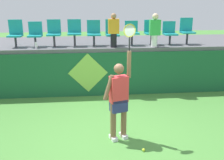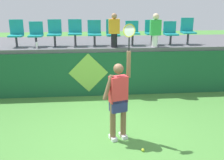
% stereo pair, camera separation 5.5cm
% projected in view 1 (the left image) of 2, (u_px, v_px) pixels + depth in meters
% --- Properties ---
extents(ground_plane, '(40.00, 40.00, 0.00)m').
position_uv_depth(ground_plane, '(115.00, 137.00, 6.27)').
color(ground_plane, '#478438').
extents(court_back_wall, '(11.25, 0.20, 1.43)m').
position_uv_depth(court_back_wall, '(105.00, 74.00, 8.79)').
color(court_back_wall, '#195633').
rests_on(court_back_wall, ground_plane).
extents(spectator_platform, '(11.25, 2.92, 0.12)m').
position_uv_depth(spectator_platform, '(102.00, 43.00, 9.91)').
color(spectator_platform, '#56565B').
rests_on(spectator_platform, court_back_wall).
extents(tennis_player, '(0.73, 0.36, 2.59)m').
position_uv_depth(tennis_player, '(119.00, 98.00, 5.92)').
color(tennis_player, white).
rests_on(tennis_player, ground_plane).
extents(tennis_ball, '(0.07, 0.07, 0.07)m').
position_uv_depth(tennis_ball, '(144.00, 150.00, 5.68)').
color(tennis_ball, '#D1E533').
rests_on(tennis_ball, ground_plane).
extents(water_bottle, '(0.07, 0.07, 0.20)m').
position_uv_depth(water_bottle, '(36.00, 45.00, 8.47)').
color(water_bottle, white).
rests_on(water_bottle, spectator_platform).
extents(stadium_chair_0, '(0.44, 0.42, 0.86)m').
position_uv_depth(stadium_chair_0, '(15.00, 33.00, 8.71)').
color(stadium_chair_0, '#38383D').
rests_on(stadium_chair_0, spectator_platform).
extents(stadium_chair_1, '(0.44, 0.42, 0.80)m').
position_uv_depth(stadium_chair_1, '(35.00, 33.00, 8.77)').
color(stadium_chair_1, '#38383D').
rests_on(stadium_chair_1, spectator_platform).
extents(stadium_chair_2, '(0.44, 0.42, 0.86)m').
position_uv_depth(stadium_chair_2, '(54.00, 32.00, 8.82)').
color(stadium_chair_2, '#38383D').
rests_on(stadium_chair_2, spectator_platform).
extents(stadium_chair_3, '(0.44, 0.42, 0.86)m').
position_uv_depth(stadium_chair_3, '(74.00, 31.00, 8.88)').
color(stadium_chair_3, '#38383D').
rests_on(stadium_chair_3, spectator_platform).
extents(stadium_chair_4, '(0.44, 0.42, 0.83)m').
position_uv_depth(stadium_chair_4, '(94.00, 32.00, 8.95)').
color(stadium_chair_4, '#38383D').
rests_on(stadium_chair_4, spectator_platform).
extents(stadium_chair_5, '(0.44, 0.42, 0.85)m').
position_uv_depth(stadium_chair_5, '(112.00, 32.00, 9.01)').
color(stadium_chair_5, '#38383D').
rests_on(stadium_chair_5, spectator_platform).
extents(stadium_chair_6, '(0.44, 0.42, 0.80)m').
position_uv_depth(stadium_chair_6, '(132.00, 31.00, 9.06)').
color(stadium_chair_6, '#38383D').
rests_on(stadium_chair_6, spectator_platform).
extents(stadium_chair_7, '(0.44, 0.42, 0.82)m').
position_uv_depth(stadium_chair_7, '(151.00, 31.00, 9.13)').
color(stadium_chair_7, '#38383D').
rests_on(stadium_chair_7, spectator_platform).
extents(stadium_chair_8, '(0.44, 0.42, 0.77)m').
position_uv_depth(stadium_chair_8, '(170.00, 32.00, 9.20)').
color(stadium_chair_8, '#38383D').
rests_on(stadium_chair_8, spectator_platform).
extents(stadium_chair_9, '(0.44, 0.42, 0.88)m').
position_uv_depth(stadium_chair_9, '(187.00, 30.00, 9.24)').
color(stadium_chair_9, '#38383D').
rests_on(stadium_chair_9, spectator_platform).
extents(spectator_0, '(0.34, 0.20, 1.08)m').
position_uv_depth(spectator_0, '(114.00, 30.00, 8.58)').
color(spectator_0, black).
rests_on(spectator_0, spectator_platform).
extents(spectator_1, '(0.34, 0.20, 1.07)m').
position_uv_depth(spectator_1, '(155.00, 30.00, 8.65)').
color(spectator_1, white).
rests_on(spectator_1, spectator_platform).
extents(wall_signage_mount, '(1.27, 0.01, 1.42)m').
position_uv_depth(wall_signage_mount, '(89.00, 96.00, 8.85)').
color(wall_signage_mount, '#195633').
rests_on(wall_signage_mount, ground_plane).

